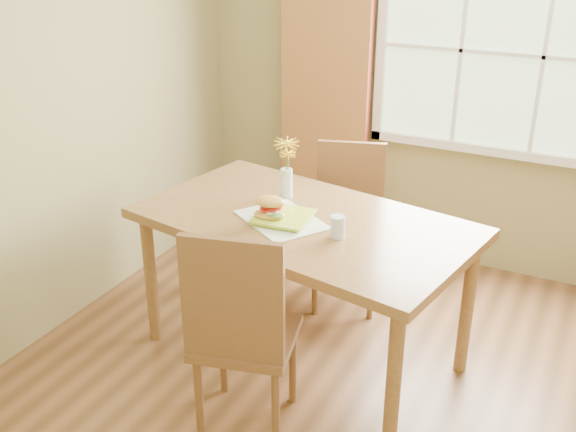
# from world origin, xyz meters

# --- Properties ---
(room) EXTENTS (4.24, 3.84, 2.74)m
(room) POSITION_xyz_m (0.00, 0.00, 1.35)
(room) COLOR brown
(room) RESTS_ON ground
(window) EXTENTS (1.62, 0.06, 1.32)m
(window) POSITION_xyz_m (0.00, 1.87, 1.50)
(window) COLOR #A7BF91
(window) RESTS_ON room
(curtain_left) EXTENTS (0.65, 0.08, 2.20)m
(curtain_left) POSITION_xyz_m (-1.15, 1.78, 1.10)
(curtain_left) COLOR maroon
(curtain_left) RESTS_ON room
(dining_table) EXTENTS (1.88, 1.27, 0.84)m
(dining_table) POSITION_xyz_m (-0.65, 0.39, 0.76)
(dining_table) COLOR olive
(dining_table) RESTS_ON room
(chair_near) EXTENTS (0.55, 0.55, 1.09)m
(chair_near) POSITION_xyz_m (-0.63, -0.32, 0.60)
(chair_near) COLOR brown
(chair_near) RESTS_ON room
(chair_far) EXTENTS (0.53, 0.53, 1.02)m
(chair_far) POSITION_xyz_m (-0.68, 1.09, 0.56)
(chair_far) COLOR brown
(chair_far) RESTS_ON room
(placemat) EXTENTS (0.56, 0.52, 0.01)m
(placemat) POSITION_xyz_m (-0.74, 0.31, 0.85)
(placemat) COLOR beige
(placemat) RESTS_ON dining_table
(plate) EXTENTS (0.30, 0.30, 0.01)m
(plate) POSITION_xyz_m (-0.73, 0.31, 0.86)
(plate) COLOR #B3D936
(plate) RESTS_ON placemat
(croissant_sandwich) EXTENTS (0.18, 0.14, 0.12)m
(croissant_sandwich) POSITION_xyz_m (-0.79, 0.27, 0.92)
(croissant_sandwich) COLOR #F9CF55
(croissant_sandwich) RESTS_ON plate
(water_glass) EXTENTS (0.07, 0.07, 0.11)m
(water_glass) POSITION_xyz_m (-0.41, 0.26, 0.90)
(water_glass) COLOR silver
(water_glass) RESTS_ON dining_table
(flower_vase) EXTENTS (0.14, 0.14, 0.34)m
(flower_vase) POSITION_xyz_m (-0.86, 0.60, 1.05)
(flower_vase) COLOR silver
(flower_vase) RESTS_ON dining_table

